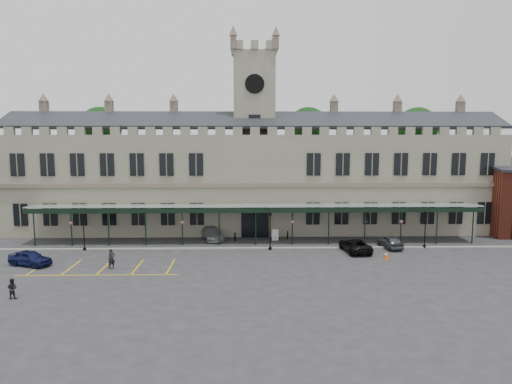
{
  "coord_description": "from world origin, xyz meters",
  "views": [
    {
      "loc": [
        -1.06,
        -41.71,
        12.01
      ],
      "look_at": [
        0.0,
        6.0,
        6.0
      ],
      "focal_mm": 32.0,
      "sensor_mm": 36.0,
      "label": 1
    }
  ],
  "objects_px": {
    "lamp_post_right": "(425,225)",
    "car_left_a": "(30,258)",
    "lamp_post_left": "(84,227)",
    "clock_tower": "(254,126)",
    "sign_board": "(275,235)",
    "station_building": "(254,179)",
    "car_van": "(355,245)",
    "person_b": "(12,289)",
    "traffic_cone": "(386,256)",
    "car_taxi": "(212,233)",
    "car_right_a": "(390,242)",
    "lamp_post_mid": "(270,226)",
    "person_a": "(112,259)"
  },
  "relations": [
    {
      "from": "station_building",
      "to": "car_left_a",
      "type": "bearing_deg",
      "value": -142.28
    },
    {
      "from": "lamp_post_mid",
      "to": "person_b",
      "type": "bearing_deg",
      "value": -144.79
    },
    {
      "from": "car_van",
      "to": "person_b",
      "type": "distance_m",
      "value": 31.26
    },
    {
      "from": "clock_tower",
      "to": "lamp_post_right",
      "type": "height_order",
      "value": "clock_tower"
    },
    {
      "from": "car_left_a",
      "to": "traffic_cone",
      "type": "bearing_deg",
      "value": -65.88
    },
    {
      "from": "station_building",
      "to": "traffic_cone",
      "type": "height_order",
      "value": "station_building"
    },
    {
      "from": "station_building",
      "to": "car_right_a",
      "type": "height_order",
      "value": "station_building"
    },
    {
      "from": "lamp_post_left",
      "to": "person_a",
      "type": "xyz_separation_m",
      "value": [
        4.79,
        -6.71,
        -1.55
      ]
    },
    {
      "from": "lamp_post_left",
      "to": "car_van",
      "type": "distance_m",
      "value": 28.24
    },
    {
      "from": "clock_tower",
      "to": "car_taxi",
      "type": "height_order",
      "value": "clock_tower"
    },
    {
      "from": "station_building",
      "to": "sign_board",
      "type": "relative_size",
      "value": 47.12
    },
    {
      "from": "station_building",
      "to": "car_taxi",
      "type": "height_order",
      "value": "station_building"
    },
    {
      "from": "lamp_post_right",
      "to": "car_left_a",
      "type": "height_order",
      "value": "lamp_post_right"
    },
    {
      "from": "lamp_post_right",
      "to": "car_right_a",
      "type": "height_order",
      "value": "lamp_post_right"
    },
    {
      "from": "station_building",
      "to": "clock_tower",
      "type": "height_order",
      "value": "clock_tower"
    },
    {
      "from": "clock_tower",
      "to": "traffic_cone",
      "type": "height_order",
      "value": "clock_tower"
    },
    {
      "from": "clock_tower",
      "to": "traffic_cone",
      "type": "xyz_separation_m",
      "value": [
        12.55,
        -14.87,
        -12.76
      ]
    },
    {
      "from": "station_building",
      "to": "car_right_a",
      "type": "distance_m",
      "value": 18.62
    },
    {
      "from": "clock_tower",
      "to": "sign_board",
      "type": "distance_m",
      "value": 14.38
    },
    {
      "from": "station_building",
      "to": "car_right_a",
      "type": "relative_size",
      "value": 15.11
    },
    {
      "from": "clock_tower",
      "to": "person_b",
      "type": "bearing_deg",
      "value": -126.26
    },
    {
      "from": "car_van",
      "to": "car_left_a",
      "type": "bearing_deg",
      "value": 0.26
    },
    {
      "from": "lamp_post_left",
      "to": "sign_board",
      "type": "height_order",
      "value": "lamp_post_left"
    },
    {
      "from": "station_building",
      "to": "car_right_a",
      "type": "xyz_separation_m",
      "value": [
        14.32,
        -10.41,
        -5.79
      ]
    },
    {
      "from": "station_building",
      "to": "car_van",
      "type": "height_order",
      "value": "station_building"
    },
    {
      "from": "sign_board",
      "to": "car_taxi",
      "type": "height_order",
      "value": "car_taxi"
    },
    {
      "from": "car_left_a",
      "to": "person_b",
      "type": "relative_size",
      "value": 2.73
    },
    {
      "from": "traffic_cone",
      "to": "lamp_post_right",
      "type": "bearing_deg",
      "value": 38.4
    },
    {
      "from": "station_building",
      "to": "traffic_cone",
      "type": "relative_size",
      "value": 83.12
    },
    {
      "from": "lamp_post_right",
      "to": "car_left_a",
      "type": "relative_size",
      "value": 1.01
    },
    {
      "from": "traffic_cone",
      "to": "person_b",
      "type": "bearing_deg",
      "value": -161.91
    },
    {
      "from": "car_right_a",
      "to": "person_b",
      "type": "xyz_separation_m",
      "value": [
        -32.62,
        -14.45,
        0.09
      ]
    },
    {
      "from": "lamp_post_mid",
      "to": "car_right_a",
      "type": "relative_size",
      "value": 1.07
    },
    {
      "from": "car_left_a",
      "to": "car_right_a",
      "type": "bearing_deg",
      "value": -59.0
    },
    {
      "from": "car_right_a",
      "to": "person_b",
      "type": "height_order",
      "value": "person_b"
    },
    {
      "from": "sign_board",
      "to": "person_b",
      "type": "bearing_deg",
      "value": -145.5
    },
    {
      "from": "lamp_post_mid",
      "to": "car_left_a",
      "type": "bearing_deg",
      "value": -166.65
    },
    {
      "from": "station_building",
      "to": "traffic_cone",
      "type": "bearing_deg",
      "value": -49.65
    },
    {
      "from": "car_van",
      "to": "person_a",
      "type": "xyz_separation_m",
      "value": [
        -23.36,
        -5.42,
        0.23
      ]
    },
    {
      "from": "clock_tower",
      "to": "lamp_post_left",
      "type": "height_order",
      "value": "clock_tower"
    },
    {
      "from": "lamp_post_mid",
      "to": "car_right_a",
      "type": "distance_m",
      "value": 13.0
    },
    {
      "from": "lamp_post_left",
      "to": "car_left_a",
      "type": "height_order",
      "value": "lamp_post_left"
    },
    {
      "from": "person_b",
      "to": "station_building",
      "type": "bearing_deg",
      "value": -121.63
    },
    {
      "from": "person_a",
      "to": "sign_board",
      "type": "bearing_deg",
      "value": -1.91
    },
    {
      "from": "station_building",
      "to": "lamp_post_left",
      "type": "relative_size",
      "value": 14.47
    },
    {
      "from": "sign_board",
      "to": "lamp_post_right",
      "type": "bearing_deg",
      "value": -20.56
    },
    {
      "from": "traffic_cone",
      "to": "car_right_a",
      "type": "height_order",
      "value": "car_right_a"
    },
    {
      "from": "lamp_post_right",
      "to": "car_left_a",
      "type": "xyz_separation_m",
      "value": [
        -38.99,
        -5.77,
        -1.78
      ]
    },
    {
      "from": "car_left_a",
      "to": "car_van",
      "type": "height_order",
      "value": "car_left_a"
    },
    {
      "from": "clock_tower",
      "to": "car_taxi",
      "type": "relative_size",
      "value": 5.14
    }
  ]
}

